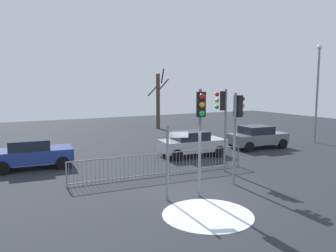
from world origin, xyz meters
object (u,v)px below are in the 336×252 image
(traffic_light_mid_right, at_px, (238,118))
(car_grey_mid, at_px, (257,136))
(direction_sign_post, at_px, (169,158))
(car_blue_far, at_px, (32,153))
(traffic_light_mid_left, at_px, (201,119))
(car_silver_trailing, at_px, (192,143))
(street_lamp, at_px, (318,83))
(bare_tree_left, at_px, (158,100))
(traffic_light_foreground_left, at_px, (222,111))

(traffic_light_mid_right, xyz_separation_m, car_grey_mid, (6.37, 5.64, -2.05))
(car_grey_mid, bearing_deg, direction_sign_post, -144.70)
(car_blue_far, height_order, car_grey_mid, same)
(traffic_light_mid_left, bearing_deg, car_silver_trailing, -95.43)
(car_silver_trailing, bearing_deg, street_lamp, 4.09)
(street_lamp, bearing_deg, car_silver_trailing, 178.40)
(bare_tree_left, bearing_deg, car_grey_mid, -83.13)
(traffic_light_mid_left, xyz_separation_m, bare_tree_left, (7.28, 18.23, -0.22))
(direction_sign_post, bearing_deg, traffic_light_mid_right, 30.35)
(car_grey_mid, relative_size, bare_tree_left, 0.70)
(car_grey_mid, height_order, bare_tree_left, bare_tree_left)
(traffic_light_foreground_left, xyz_separation_m, car_blue_far, (-8.02, 4.91, -2.14))
(car_blue_far, xyz_separation_m, car_grey_mid, (13.69, -1.23, 0.00))
(traffic_light_mid_left, bearing_deg, car_blue_far, -32.74)
(traffic_light_foreground_left, relative_size, bare_tree_left, 0.71)
(traffic_light_foreground_left, height_order, car_blue_far, traffic_light_foreground_left)
(traffic_light_foreground_left, xyz_separation_m, street_lamp, (10.79, 3.33, 1.32))
(traffic_light_mid_right, xyz_separation_m, car_blue_far, (-7.33, 6.88, -2.05))
(traffic_light_mid_left, distance_m, street_lamp, 15.15)
(traffic_light_mid_right, relative_size, bare_tree_left, 0.69)
(traffic_light_foreground_left, relative_size, direction_sign_post, 1.43)
(bare_tree_left, bearing_deg, traffic_light_mid_right, -105.81)
(bare_tree_left, bearing_deg, car_blue_far, -139.24)
(traffic_light_foreground_left, bearing_deg, car_grey_mid, -21.10)
(traffic_light_mid_left, bearing_deg, traffic_light_mid_right, -137.53)
(car_blue_far, bearing_deg, car_grey_mid, -0.36)
(car_blue_far, height_order, bare_tree_left, bare_tree_left)
(street_lamp, bearing_deg, direction_sign_post, -158.84)
(traffic_light_mid_left, distance_m, direction_sign_post, 1.82)
(car_blue_far, relative_size, street_lamp, 0.57)
(direction_sign_post, distance_m, bare_tree_left, 19.86)
(traffic_light_mid_right, height_order, car_grey_mid, traffic_light_mid_right)
(traffic_light_mid_left, distance_m, car_silver_trailing, 7.62)
(traffic_light_mid_right, relative_size, direction_sign_post, 1.39)
(traffic_light_mid_left, height_order, car_blue_far, traffic_light_mid_left)
(direction_sign_post, bearing_deg, car_blue_far, 139.75)
(traffic_light_foreground_left, relative_size, street_lamp, 0.57)
(traffic_light_mid_right, height_order, car_silver_trailing, traffic_light_mid_right)
(direction_sign_post, bearing_deg, traffic_light_foreground_left, 52.75)
(traffic_light_mid_right, height_order, car_blue_far, traffic_light_mid_right)
(traffic_light_mid_left, height_order, car_grey_mid, traffic_light_mid_left)
(car_silver_trailing, height_order, bare_tree_left, bare_tree_left)
(traffic_light_foreground_left, relative_size, traffic_light_mid_right, 1.03)
(car_blue_far, height_order, street_lamp, street_lamp)
(direction_sign_post, xyz_separation_m, bare_tree_left, (8.42, 17.95, 1.18))
(car_silver_trailing, distance_m, street_lamp, 10.79)
(traffic_light_foreground_left, bearing_deg, car_silver_trailing, 26.96)
(traffic_light_mid_left, xyz_separation_m, traffic_light_foreground_left, (3.03, 2.74, -0.05))
(car_blue_far, distance_m, car_silver_trailing, 8.69)
(car_grey_mid, xyz_separation_m, car_silver_trailing, (-5.10, -0.07, 0.00))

